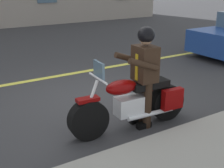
{
  "coord_description": "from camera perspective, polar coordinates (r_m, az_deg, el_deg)",
  "views": [
    {
      "loc": [
        2.72,
        5.2,
        2.46
      ],
      "look_at": [
        0.16,
        1.09,
        0.75
      ],
      "focal_mm": 48.11,
      "sensor_mm": 36.0,
      "label": 1
    }
  ],
  "objects": [
    {
      "name": "ground_plane",
      "position": [
        6.36,
        -4.02,
        -3.34
      ],
      "size": [
        80.0,
        80.0,
        0.0
      ],
      "primitive_type": "plane",
      "color": "#333335"
    },
    {
      "name": "lane_center_stripe",
      "position": [
        8.07,
        -10.73,
        1.42
      ],
      "size": [
        60.0,
        0.16,
        0.01
      ],
      "primitive_type": "cube",
      "color": "#E5DB4C",
      "rests_on": "ground_plane"
    },
    {
      "name": "motorcycle_main",
      "position": [
        5.13,
        4.15,
        -3.62
      ],
      "size": [
        2.22,
        0.68,
        1.26
      ],
      "color": "black",
      "rests_on": "ground_plane"
    },
    {
      "name": "rider_main",
      "position": [
        5.03,
        6.12,
        2.93
      ],
      "size": [
        0.64,
        0.57,
        1.74
      ],
      "color": "black",
      "rests_on": "ground_plane"
    }
  ]
}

